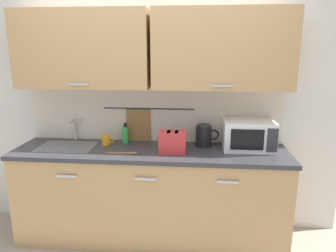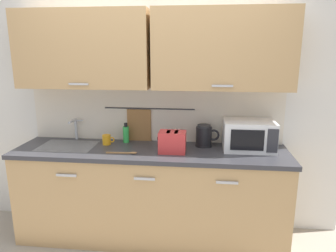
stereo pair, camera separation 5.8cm
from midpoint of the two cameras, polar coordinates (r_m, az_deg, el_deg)
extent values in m
cube|color=tan|center=(3.10, -3.65, -12.54)|extent=(2.50, 0.60, 0.86)
cube|color=#B7B7BC|center=(2.89, -18.50, -8.60)|extent=(0.18, 0.02, 0.02)
cube|color=#B7B7BC|center=(2.69, -4.77, -9.55)|extent=(0.18, 0.02, 0.02)
cube|color=#B7B7BC|center=(2.67, 10.17, -9.97)|extent=(0.18, 0.02, 0.02)
cube|color=#333338|center=(2.93, -3.78, -4.63)|extent=(2.53, 0.63, 0.04)
cube|color=#9EA0A5|center=(3.18, -18.31, -4.31)|extent=(0.52, 0.38, 0.09)
cube|color=silver|center=(3.16, -2.96, 3.65)|extent=(3.70, 0.06, 2.50)
cube|color=beige|center=(3.14, -3.04, 2.18)|extent=(2.50, 0.01, 0.55)
cube|color=tan|center=(3.08, -15.72, 13.20)|extent=(1.23, 0.33, 0.70)
cube|color=#B7B7BC|center=(2.93, -16.54, 7.25)|extent=(0.18, 0.01, 0.02)
cube|color=tan|center=(2.89, 9.23, 13.52)|extent=(1.23, 0.33, 0.70)
cube|color=#B7B7BC|center=(2.73, 9.23, 7.20)|extent=(0.18, 0.01, 0.02)
cylinder|color=#333338|center=(3.12, -4.07, 3.14)|extent=(0.90, 0.01, 0.01)
cube|color=olive|center=(3.17, -5.87, -0.04)|extent=(0.24, 0.02, 0.34)
cylinder|color=#B2B5BA|center=(3.34, -16.97, -0.58)|extent=(0.03, 0.03, 0.22)
cylinder|color=#B2B5BA|center=(3.25, -17.61, 0.78)|extent=(0.02, 0.16, 0.02)
cube|color=#B2B5BA|center=(3.31, -16.44, 0.91)|extent=(0.07, 0.02, 0.01)
cube|color=white|center=(2.99, 13.78, -1.52)|extent=(0.46, 0.34, 0.27)
cube|color=black|center=(2.82, 13.58, -2.44)|extent=(0.29, 0.01, 0.18)
cube|color=#2D2D33|center=(2.86, 17.84, -2.50)|extent=(0.09, 0.01, 0.21)
cylinder|color=black|center=(3.04, 5.86, -3.41)|extent=(0.16, 0.16, 0.02)
cylinder|color=black|center=(3.02, 5.90, -1.71)|extent=(0.15, 0.15, 0.17)
cylinder|color=#262628|center=(2.99, 5.94, 0.05)|extent=(0.13, 0.13, 0.02)
torus|color=black|center=(3.02, 7.67, -1.59)|extent=(0.11, 0.02, 0.11)
cylinder|color=green|center=(3.14, -8.23, -1.58)|extent=(0.06, 0.06, 0.16)
cylinder|color=black|center=(3.12, -8.29, 0.16)|extent=(0.03, 0.03, 0.04)
cylinder|color=orange|center=(3.11, -11.68, -2.51)|extent=(0.08, 0.08, 0.09)
torus|color=orange|center=(3.09, -10.76, -2.51)|extent=(0.06, 0.01, 0.06)
cube|color=red|center=(2.82, 0.24, -2.90)|extent=(0.24, 0.17, 0.19)
cube|color=black|center=(2.80, -0.47, -1.14)|extent=(0.03, 0.12, 0.01)
cube|color=black|center=(2.79, 0.96, -1.17)|extent=(0.03, 0.12, 0.01)
cube|color=black|center=(2.82, -2.34, -2.28)|extent=(0.02, 0.02, 0.02)
cube|color=#9E7042|center=(2.84, -9.50, -4.87)|extent=(0.22, 0.03, 0.01)
ellipsoid|color=#9E7042|center=(2.82, -6.80, -4.89)|extent=(0.06, 0.04, 0.01)
camera|label=1|loc=(0.03, -90.58, -0.14)|focal=33.67mm
camera|label=2|loc=(0.03, 89.42, 0.14)|focal=33.67mm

